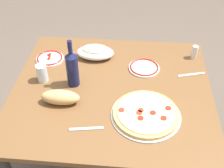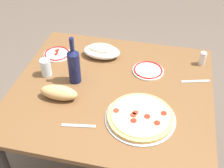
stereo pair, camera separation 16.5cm
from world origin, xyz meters
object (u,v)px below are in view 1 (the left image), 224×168
at_px(dining_table, 112,102).
at_px(side_plate_far, 50,58).
at_px(side_plate_near, 144,68).
at_px(bread_loaf, 60,97).
at_px(spice_shaker, 195,52).
at_px(wine_bottle, 72,68).
at_px(pepperoni_pizza, 146,114).
at_px(baked_pasta_dish, 95,52).
at_px(water_glass, 42,73).

bearing_deg(dining_table, side_plate_far, -29.78).
distance_m(side_plate_near, side_plate_far, 0.61).
relative_size(dining_table, bread_loaf, 5.43).
distance_m(bread_loaf, spice_shaker, 0.91).
distance_m(wine_bottle, side_plate_far, 0.32).
distance_m(side_plate_far, bread_loaf, 0.42).
distance_m(pepperoni_pizza, side_plate_far, 0.76).
distance_m(baked_pasta_dish, spice_shaker, 0.64).
height_order(wine_bottle, side_plate_far, wine_bottle).
bearing_deg(side_plate_far, wine_bottle, 131.58).
relative_size(dining_table, spice_shaker, 13.07).
distance_m(wine_bottle, bread_loaf, 0.18).
height_order(side_plate_near, spice_shaker, spice_shaker).
xyz_separation_m(water_glass, bread_loaf, (-0.15, 0.18, -0.01)).
bearing_deg(side_plate_near, bread_loaf, 37.73).
xyz_separation_m(dining_table, wine_bottle, (0.22, -0.02, 0.23)).
relative_size(pepperoni_pizza, spice_shaker, 4.17).
distance_m(baked_pasta_dish, bread_loaf, 0.46).
xyz_separation_m(baked_pasta_dish, spice_shaker, (-0.64, -0.05, 0.00)).
distance_m(baked_pasta_dish, side_plate_near, 0.33).
bearing_deg(water_glass, spice_shaker, -161.01).
relative_size(baked_pasta_dish, side_plate_near, 1.26).
xyz_separation_m(water_glass, side_plate_near, (-0.59, -0.17, -0.04)).
height_order(water_glass, bread_loaf, water_glass).
height_order(dining_table, side_plate_far, side_plate_far).
distance_m(side_plate_near, bread_loaf, 0.56).
relative_size(pepperoni_pizza, side_plate_far, 2.06).
bearing_deg(pepperoni_pizza, bread_loaf, -6.91).
relative_size(dining_table, pepperoni_pizza, 3.13).
height_order(pepperoni_pizza, water_glass, water_glass).
height_order(baked_pasta_dish, wine_bottle, wine_bottle).
height_order(pepperoni_pizza, baked_pasta_dish, baked_pasta_dish).
xyz_separation_m(pepperoni_pizza, spice_shaker, (-0.31, -0.55, 0.03)).
relative_size(dining_table, water_glass, 10.60).
height_order(dining_table, side_plate_near, side_plate_near).
bearing_deg(side_plate_far, side_plate_near, 175.83).
bearing_deg(spice_shaker, dining_table, 34.78).
bearing_deg(spice_shaker, baked_pasta_dish, 4.64).
xyz_separation_m(baked_pasta_dish, side_plate_near, (-0.32, 0.10, -0.03)).
bearing_deg(water_glass, side_plate_near, -164.44).
bearing_deg(wine_bottle, water_glass, -5.33).
height_order(side_plate_far, spice_shaker, spice_shaker).
xyz_separation_m(pepperoni_pizza, water_glass, (0.61, -0.24, 0.04)).
bearing_deg(dining_table, spice_shaker, -145.22).
relative_size(pepperoni_pizza, side_plate_near, 1.90).
xyz_separation_m(pepperoni_pizza, baked_pasta_dish, (0.33, -0.50, 0.03)).
bearing_deg(wine_bottle, spice_shaker, -155.44).
xyz_separation_m(pepperoni_pizza, side_plate_far, (0.62, -0.44, -0.01)).
bearing_deg(wine_bottle, side_plate_near, -155.78).
bearing_deg(dining_table, water_glass, -4.74).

